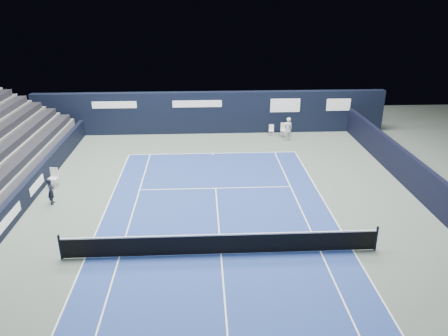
# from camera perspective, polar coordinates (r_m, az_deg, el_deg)

# --- Properties ---
(ground) EXTENTS (48.00, 48.00, 0.00)m
(ground) POSITION_cam_1_polar(r_m,az_deg,el_deg) (19.87, -0.66, -8.02)
(ground) COLOR #4A584F
(ground) RESTS_ON ground
(court_surface) EXTENTS (10.97, 23.77, 0.01)m
(court_surface) POSITION_cam_1_polar(r_m,az_deg,el_deg) (18.17, -0.40, -11.18)
(court_surface) COLOR navy
(court_surface) RESTS_ON ground
(enclosure_wall_right) EXTENTS (0.30, 22.00, 1.80)m
(enclosure_wall_right) POSITION_cam_1_polar(r_m,az_deg,el_deg) (25.60, 23.12, -0.50)
(enclosure_wall_right) COLOR black
(enclosure_wall_right) RESTS_ON ground
(folding_chair_back_a) EXTENTS (0.41, 0.43, 0.81)m
(folding_chair_back_a) POSITION_cam_1_polar(r_m,az_deg,el_deg) (32.59, 6.21, 5.20)
(folding_chair_back_a) COLOR silver
(folding_chair_back_a) RESTS_ON ground
(folding_chair_back_b) EXTENTS (0.47, 0.45, 1.03)m
(folding_chair_back_b) POSITION_cam_1_polar(r_m,az_deg,el_deg) (32.37, 7.82, 5.09)
(folding_chair_back_b) COLOR silver
(folding_chair_back_b) RESTS_ON ground
(line_judge_chair) EXTENTS (0.54, 0.52, 1.03)m
(line_judge_chair) POSITION_cam_1_polar(r_m,az_deg,el_deg) (25.63, -21.37, -0.96)
(line_judge_chair) COLOR white
(line_judge_chair) RESTS_ON ground
(line_judge) EXTENTS (0.39, 0.53, 1.35)m
(line_judge) POSITION_cam_1_polar(r_m,az_deg,el_deg) (23.50, -21.66, -2.84)
(line_judge) COLOR black
(line_judge) RESTS_ON ground
(court_markings) EXTENTS (11.03, 23.83, 0.00)m
(court_markings) POSITION_cam_1_polar(r_m,az_deg,el_deg) (18.17, -0.40, -11.16)
(court_markings) COLOR white
(court_markings) RESTS_ON court_surface
(tennis_net) EXTENTS (12.90, 0.10, 1.10)m
(tennis_net) POSITION_cam_1_polar(r_m,az_deg,el_deg) (17.90, -0.40, -9.83)
(tennis_net) COLOR black
(tennis_net) RESTS_ON ground
(back_sponsor_wall) EXTENTS (26.00, 0.63, 3.10)m
(back_sponsor_wall) POSITION_cam_1_polar(r_m,az_deg,el_deg) (32.77, -1.71, 7.26)
(back_sponsor_wall) COLOR black
(back_sponsor_wall) RESTS_ON ground
(side_barrier_left) EXTENTS (0.33, 22.00, 1.20)m
(side_barrier_left) POSITION_cam_1_polar(r_m,az_deg,el_deg) (24.76, -23.63, -2.08)
(side_barrier_left) COLOR black
(side_barrier_left) RESTS_ON ground
(tennis_player) EXTENTS (0.65, 0.85, 1.68)m
(tennis_player) POSITION_cam_1_polar(r_m,az_deg,el_deg) (31.54, 8.34, 5.09)
(tennis_player) COLOR silver
(tennis_player) RESTS_ON ground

